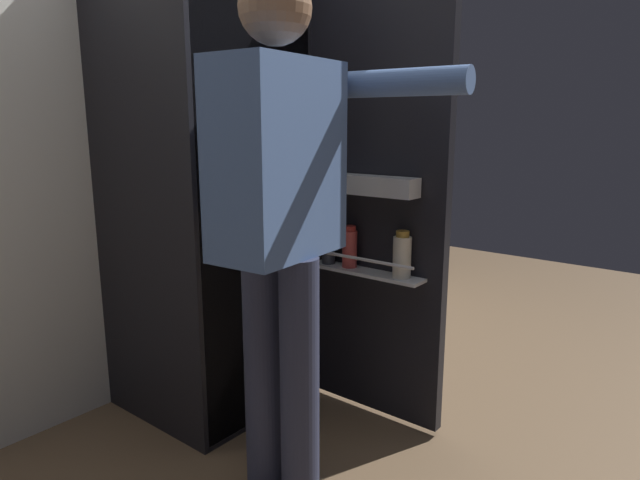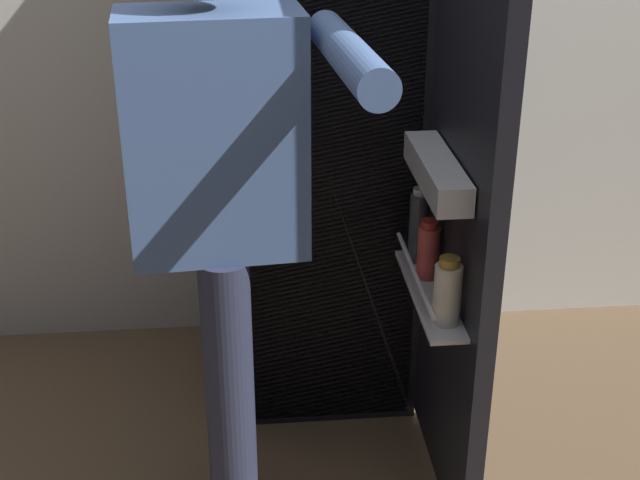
% 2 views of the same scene
% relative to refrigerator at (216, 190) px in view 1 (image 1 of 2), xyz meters
% --- Properties ---
extents(ground_plane, '(6.80, 6.80, 0.00)m').
position_rel_refrigerator_xyz_m(ground_plane, '(-0.02, -0.51, -0.90)').
color(ground_plane, brown).
extents(kitchen_wall, '(4.40, 0.10, 2.59)m').
position_rel_refrigerator_xyz_m(kitchen_wall, '(-0.02, 0.40, 0.39)').
color(kitchen_wall, silver).
rests_on(kitchen_wall, ground_plane).
extents(refrigerator, '(0.65, 1.21, 1.81)m').
position_rel_refrigerator_xyz_m(refrigerator, '(0.00, 0.00, 0.00)').
color(refrigerator, black).
rests_on(refrigerator, ground_plane).
extents(person, '(0.55, 0.68, 1.57)m').
position_rel_refrigerator_xyz_m(person, '(-0.28, -0.60, 0.03)').
color(person, '#2D334C').
rests_on(person, ground_plane).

